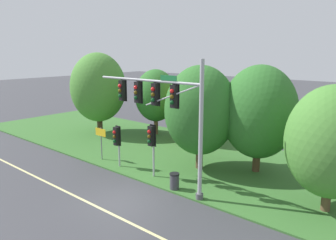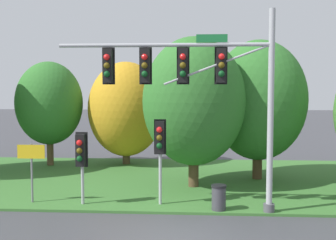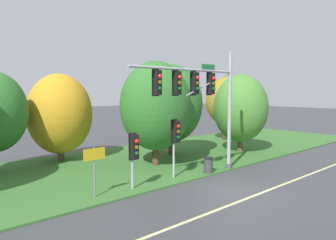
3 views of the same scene
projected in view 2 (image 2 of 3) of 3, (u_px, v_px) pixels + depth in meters
ground_plane at (176, 239)px, 12.68m from camera, size 160.00×160.00×0.00m
grass_verge at (184, 179)px, 20.88m from camera, size 48.00×11.50×0.10m
traffic_signal_mast at (199, 81)px, 15.01m from camera, size 7.80×0.49×7.24m
pedestrian_signal_near_kerb at (160, 143)px, 15.89m from camera, size 0.46×0.55×3.28m
pedestrian_signal_further_along at (81, 154)px, 15.93m from camera, size 0.46×0.55×2.79m
route_sign_post at (31, 161)px, 16.36m from camera, size 1.09×0.08×2.32m
tree_left_of_mast at (49, 103)px, 24.28m from camera, size 3.83×3.83×6.01m
tree_behind_signpost at (126, 109)px, 24.76m from camera, size 4.45×4.45×6.03m
tree_mid_verge at (194, 102)px, 18.91m from camera, size 4.63×4.63×6.77m
tree_tall_centre at (258, 100)px, 20.57m from camera, size 4.69×4.69×6.82m
trash_bin at (219, 197)px, 15.39m from camera, size 0.56×0.56×0.93m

